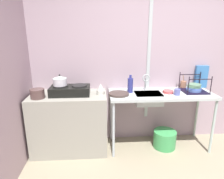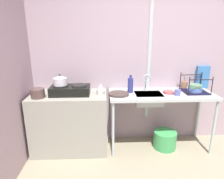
# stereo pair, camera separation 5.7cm
# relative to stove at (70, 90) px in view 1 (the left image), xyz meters

# --- Properties ---
(wall_back) EXTENTS (4.67, 0.10, 2.48)m
(wall_back) POSITION_rel_stove_xyz_m (1.34, 0.33, 0.32)
(wall_back) COLOR #A7929C
(wall_back) RESTS_ON ground
(wall_metal_strip) EXTENTS (0.05, 0.01, 1.98)m
(wall_metal_strip) POSITION_rel_stove_xyz_m (1.15, 0.27, 0.44)
(wall_metal_strip) COLOR #B1BDBA
(counter_concrete) EXTENTS (1.06, 0.56, 0.86)m
(counter_concrete) POSITION_rel_stove_xyz_m (-0.03, 0.00, -0.49)
(counter_concrete) COLOR gray
(counter_concrete) RESTS_ON ground
(counter_sink) EXTENTS (1.49, 0.56, 0.86)m
(counter_sink) POSITION_rel_stove_xyz_m (1.29, -0.00, -0.13)
(counter_sink) COLOR #B1BDBA
(counter_sink) RESTS_ON ground
(stove) EXTENTS (0.54, 0.31, 0.14)m
(stove) POSITION_rel_stove_xyz_m (0.00, 0.00, 0.00)
(stove) COLOR black
(stove) RESTS_ON counter_concrete
(pot_on_left_burner) EXTENTS (0.19, 0.19, 0.15)m
(pot_on_left_burner) POSITION_rel_stove_xyz_m (-0.13, 0.00, 0.14)
(pot_on_left_burner) COLOR silver
(pot_on_left_burner) RESTS_ON stove
(pot_beside_stove) EXTENTS (0.18, 0.18, 0.12)m
(pot_beside_stove) POSITION_rel_stove_xyz_m (-0.41, -0.13, -0.00)
(pot_beside_stove) COLOR #4F3B37
(pot_beside_stove) RESTS_ON counter_concrete
(percolator) EXTENTS (0.11, 0.11, 0.16)m
(percolator) POSITION_rel_stove_xyz_m (0.42, -0.03, 0.01)
(percolator) COLOR beige
(percolator) RESTS_ON counter_concrete
(sink_basin) EXTENTS (0.38, 0.30, 0.15)m
(sink_basin) POSITION_rel_stove_xyz_m (1.10, -0.02, -0.14)
(sink_basin) COLOR #B1BDBA
(sink_basin) RESTS_ON counter_sink
(faucet) EXTENTS (0.11, 0.07, 0.25)m
(faucet) POSITION_rel_stove_xyz_m (1.09, 0.12, 0.11)
(faucet) COLOR #B1BDBA
(faucet) RESTS_ON counter_sink
(frying_pan) EXTENTS (0.29, 0.29, 0.03)m
(frying_pan) POSITION_rel_stove_xyz_m (0.67, -0.06, -0.05)
(frying_pan) COLOR #3E322D
(frying_pan) RESTS_ON counter_sink
(dish_rack) EXTENTS (0.34, 0.33, 0.26)m
(dish_rack) POSITION_rel_stove_xyz_m (1.79, 0.03, -0.01)
(dish_rack) COLOR black
(dish_rack) RESTS_ON counter_sink
(cup_by_rack) EXTENTS (0.08, 0.08, 0.09)m
(cup_by_rack) POSITION_rel_stove_xyz_m (1.48, -0.12, -0.02)
(cup_by_rack) COLOR #5660A1
(cup_by_rack) RESTS_ON counter_sink
(small_bowl_on_drainboard) EXTENTS (0.15, 0.15, 0.04)m
(small_bowl_on_drainboard) POSITION_rel_stove_xyz_m (1.39, -0.02, -0.05)
(small_bowl_on_drainboard) COLOR #C84D4F
(small_bowl_on_drainboard) RESTS_ON counter_sink
(bottle_by_sink) EXTENTS (0.08, 0.08, 0.26)m
(bottle_by_sink) POSITION_rel_stove_xyz_m (0.85, 0.05, 0.05)
(bottle_by_sink) COLOR navy
(bottle_by_sink) RESTS_ON counter_sink
(cereal_box) EXTENTS (0.19, 0.05, 0.35)m
(cereal_box) POSITION_rel_stove_xyz_m (1.98, 0.24, 0.11)
(cereal_box) COLOR teal
(cereal_box) RESTS_ON counter_sink
(utensil_jar) EXTENTS (0.08, 0.08, 0.22)m
(utensil_jar) POSITION_rel_stove_xyz_m (1.71, 0.22, -0.01)
(utensil_jar) COLOR #9D6A4E
(utensil_jar) RESTS_ON counter_sink
(bucket_on_floor) EXTENTS (0.34, 0.34, 0.26)m
(bucket_on_floor) POSITION_rel_stove_xyz_m (1.38, -0.05, -0.79)
(bucket_on_floor) COLOR #3DA055
(bucket_on_floor) RESTS_ON ground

